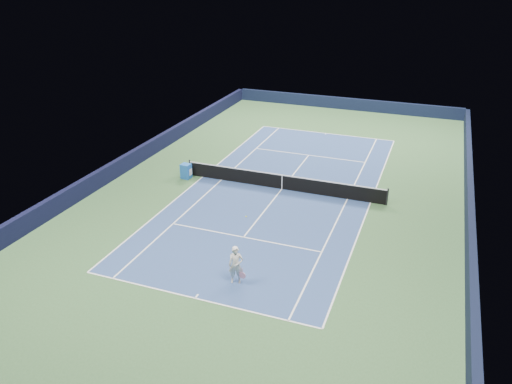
% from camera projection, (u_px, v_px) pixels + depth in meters
% --- Properties ---
extents(ground, '(40.00, 40.00, 0.00)m').
position_uv_depth(ground, '(282.00, 189.00, 31.09)').
color(ground, '#31542E').
rests_on(ground, ground).
extents(wall_far, '(22.00, 0.35, 1.10)m').
position_uv_depth(wall_far, '(346.00, 104.00, 47.70)').
color(wall_far, black).
rests_on(wall_far, ground).
extents(wall_right, '(0.35, 40.00, 1.10)m').
position_uv_depth(wall_right, '(469.00, 209.00, 27.39)').
color(wall_right, black).
rests_on(wall_right, ground).
extents(wall_left, '(0.35, 40.00, 1.10)m').
position_uv_depth(wall_left, '(132.00, 159.00, 34.32)').
color(wall_left, black).
rests_on(wall_left, ground).
extents(court_surface, '(10.97, 23.77, 0.01)m').
position_uv_depth(court_surface, '(282.00, 189.00, 31.08)').
color(court_surface, navy).
rests_on(court_surface, ground).
extents(baseline_far, '(10.97, 0.08, 0.00)m').
position_uv_depth(baseline_far, '(326.00, 133.00, 41.18)').
color(baseline_far, white).
rests_on(baseline_far, ground).
extents(baseline_near, '(10.97, 0.08, 0.00)m').
position_uv_depth(baseline_near, '(195.00, 298.00, 20.99)').
color(baseline_near, white).
rests_on(baseline_near, ground).
extents(sideline_doubles_right, '(0.08, 23.77, 0.00)m').
position_uv_depth(sideline_doubles_right, '(371.00, 203.00, 29.33)').
color(sideline_doubles_right, white).
rests_on(sideline_doubles_right, ground).
extents(sideline_doubles_left, '(0.08, 23.77, 0.00)m').
position_uv_depth(sideline_doubles_left, '(203.00, 177.00, 32.84)').
color(sideline_doubles_left, white).
rests_on(sideline_doubles_left, ground).
extents(sideline_singles_right, '(0.08, 23.77, 0.00)m').
position_uv_depth(sideline_singles_right, '(347.00, 199.00, 29.77)').
color(sideline_singles_right, white).
rests_on(sideline_singles_right, ground).
extents(sideline_singles_left, '(0.08, 23.77, 0.00)m').
position_uv_depth(sideline_singles_left, '(222.00, 180.00, 32.40)').
color(sideline_singles_left, white).
rests_on(sideline_singles_left, ground).
extents(service_line_far, '(8.23, 0.08, 0.00)m').
position_uv_depth(service_line_far, '(309.00, 155.00, 36.52)').
color(service_line_far, white).
rests_on(service_line_far, ground).
extents(service_line_near, '(8.23, 0.08, 0.00)m').
position_uv_depth(service_line_near, '(244.00, 237.00, 25.65)').
color(service_line_near, white).
rests_on(service_line_near, ground).
extents(center_service_line, '(0.08, 12.80, 0.00)m').
position_uv_depth(center_service_line, '(282.00, 189.00, 31.08)').
color(center_service_line, white).
rests_on(center_service_line, ground).
extents(center_mark_far, '(0.08, 0.30, 0.00)m').
position_uv_depth(center_mark_far, '(326.00, 134.00, 41.05)').
color(center_mark_far, white).
rests_on(center_mark_far, ground).
extents(center_mark_near, '(0.08, 0.30, 0.00)m').
position_uv_depth(center_mark_near, '(197.00, 296.00, 21.11)').
color(center_mark_near, white).
rests_on(center_mark_near, ground).
extents(tennis_net, '(12.90, 0.10, 1.07)m').
position_uv_depth(tennis_net, '(282.00, 182.00, 30.87)').
color(tennis_net, black).
rests_on(tennis_net, ground).
extents(sponsor_cube, '(0.65, 0.60, 0.98)m').
position_uv_depth(sponsor_cube, '(186.00, 171.00, 32.47)').
color(sponsor_cube, blue).
rests_on(sponsor_cube, ground).
extents(tennis_player, '(0.86, 1.34, 2.83)m').
position_uv_depth(tennis_player, '(236.00, 265.00, 21.68)').
color(tennis_player, silver).
rests_on(tennis_player, ground).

